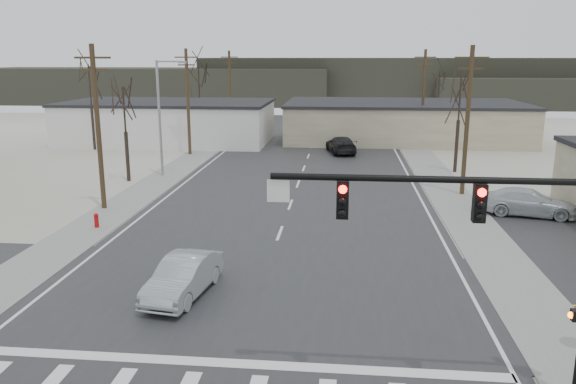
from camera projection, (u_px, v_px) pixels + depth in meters
name	position (u px, v px, depth m)	size (l,w,h in m)	color
ground	(257.00, 295.00, 22.35)	(140.00, 140.00, 0.00)	silver
main_road	(292.00, 201.00, 36.85)	(18.00, 110.00, 0.05)	#28282B
cross_road	(257.00, 295.00, 22.35)	(90.00, 10.00, 0.04)	#28282B
sidewalk_left	(159.00, 181.00, 42.71)	(3.00, 90.00, 0.06)	gray
sidewalk_right	(444.00, 187.00, 40.67)	(3.00, 90.00, 0.06)	gray
traffic_signal_mast	(520.00, 239.00, 14.49)	(8.95, 0.43, 7.20)	black
fire_hydrant	(96.00, 220.00, 30.96)	(0.24, 0.24, 0.87)	#A50C0C
building_left_far	(169.00, 122.00, 62.05)	(22.30, 12.30, 4.50)	silver
building_right_far	(403.00, 121.00, 63.44)	(26.30, 14.30, 4.30)	#BAB28E
upole_left_b	(98.00, 125.00, 33.83)	(2.20, 0.30, 10.00)	#43301F
upole_left_c	(188.00, 100.00, 53.18)	(2.20, 0.30, 10.00)	#43301F
upole_left_d	(230.00, 89.00, 72.52)	(2.20, 0.30, 10.00)	#43301F
upole_right_a	(467.00, 119.00, 37.42)	(2.20, 0.30, 10.00)	#43301F
upole_right_b	(423.00, 96.00, 58.70)	(2.20, 0.30, 10.00)	#43301F
streetlight_main	(162.00, 112.00, 43.47)	(2.40, 0.25, 9.00)	gray
tree_left_near	(124.00, 112.00, 41.72)	(3.30, 3.30, 7.35)	#2F221D
tree_right_mid	(460.00, 99.00, 44.90)	(3.74, 3.74, 8.33)	#2F221D
tree_left_far	(199.00, 82.00, 66.71)	(3.96, 3.96, 8.82)	#2F221D
tree_right_far	(439.00, 87.00, 69.89)	(3.52, 3.52, 7.84)	#2F221D
tree_left_mid	(90.00, 87.00, 55.87)	(3.96, 3.96, 8.82)	#2F221D
hill_left	(155.00, 86.00, 113.88)	(70.00, 18.00, 7.00)	#333026
hill_center	(403.00, 81.00, 112.70)	(80.00, 18.00, 9.00)	#333026
sedan_crossing	(183.00, 277.00, 22.09)	(1.63, 4.68, 1.54)	#909599
car_far_a	(341.00, 145.00, 54.89)	(2.27, 5.59, 1.62)	black
car_far_b	(304.00, 121.00, 76.21)	(1.60, 3.99, 1.36)	black
car_parked_silver	(528.00, 202.00, 33.35)	(2.18, 5.37, 1.56)	#B1B9BD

